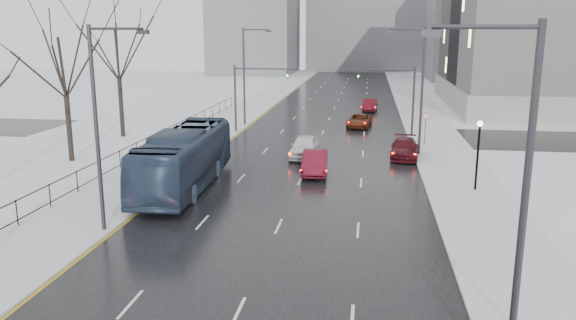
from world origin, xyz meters
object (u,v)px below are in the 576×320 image
at_px(sedan_right_near, 315,162).
at_px(sedan_right_distant, 370,105).
at_px(tree_park_d, 72,162).
at_px(no_uturn_sign, 426,120).
at_px(sedan_right_far, 404,148).
at_px(streetlight_l_near, 100,120).
at_px(sedan_center_near, 305,146).
at_px(streetlight_l_far, 246,72).
at_px(mast_signal_right, 402,93).
at_px(lamppost_r_mid, 478,145).
at_px(bus, 185,158).
at_px(streetlight_r_near, 516,193).
at_px(sedan_right_cross, 359,121).
at_px(streetlight_r_mid, 419,85).
at_px(mast_signal_left, 246,91).
at_px(tree_park_e, 123,138).

distance_m(sedan_right_near, sedan_right_distant, 32.12).
distance_m(tree_park_d, sedan_right_distant, 38.11).
xyz_separation_m(no_uturn_sign, sedan_right_far, (-2.00, -5.07, -1.52)).
relative_size(sedan_right_far, sedan_right_distant, 1.13).
bearing_deg(no_uturn_sign, streetlight_l_near, -125.89).
height_order(no_uturn_sign, sedan_right_near, no_uturn_sign).
height_order(streetlight_l_near, sedan_center_near, streetlight_l_near).
xyz_separation_m(streetlight_l_near, streetlight_l_far, (0.00, 32.00, 0.00)).
xyz_separation_m(streetlight_l_far, mast_signal_right, (15.49, -4.00, -1.51)).
bearing_deg(sedan_right_distant, lamppost_r_mid, -74.58).
height_order(bus, sedan_center_near, bus).
xyz_separation_m(tree_park_d, streetlight_r_near, (25.97, -24.00, 5.62)).
bearing_deg(sedan_right_far, sedan_center_near, -168.85).
bearing_deg(sedan_right_cross, sedan_right_distant, 91.20).
bearing_deg(no_uturn_sign, bus, -136.14).
xyz_separation_m(lamppost_r_mid, sedan_right_cross, (-7.57, 22.76, -2.23)).
xyz_separation_m(streetlight_r_mid, sedan_center_near, (-8.67, -1.98, -4.72)).
height_order(streetlight_r_near, mast_signal_left, streetlight_r_near).
bearing_deg(mast_signal_left, lamppost_r_mid, -44.48).
height_order(streetlight_r_near, sedan_right_cross, streetlight_r_near).
xyz_separation_m(tree_park_e, streetlight_l_far, (10.03, 8.00, 5.62)).
height_order(streetlight_l_far, mast_signal_left, streetlight_l_far).
relative_size(tree_park_d, streetlight_l_near, 1.25).
height_order(streetlight_r_near, streetlight_l_far, same).
bearing_deg(sedan_center_near, sedan_right_distant, 81.30).
xyz_separation_m(streetlight_r_near, no_uturn_sign, (1.03, 34.00, -3.32)).
bearing_deg(bus, streetlight_l_far, 90.43).
xyz_separation_m(mast_signal_right, sedan_right_cross, (-3.90, 4.77, -3.40)).
xyz_separation_m(streetlight_l_near, no_uturn_sign, (17.37, 24.00, -3.32)).
distance_m(no_uturn_sign, sedan_right_cross, 10.61).
distance_m(streetlight_l_near, streetlight_l_far, 32.00).
bearing_deg(sedan_right_far, streetlight_r_mid, 52.44).
xyz_separation_m(streetlight_l_near, sedan_center_near, (7.67, 18.02, -4.72)).
relative_size(streetlight_l_near, streetlight_l_far, 1.00).
height_order(mast_signal_right, sedan_center_near, mast_signal_right).
distance_m(streetlight_l_far, mast_signal_right, 16.07).
xyz_separation_m(streetlight_r_near, sedan_right_distant, (-3.67, 54.90, -4.83)).
distance_m(tree_park_e, sedan_center_near, 18.70).
bearing_deg(mast_signal_left, streetlight_r_near, -67.82).
bearing_deg(sedan_right_far, lamppost_r_mid, -62.50).
relative_size(no_uturn_sign, sedan_right_far, 0.53).
xyz_separation_m(lamppost_r_mid, sedan_right_far, (-3.80, 8.93, -2.16)).
distance_m(sedan_right_near, sedan_right_cross, 19.95).
distance_m(streetlight_l_near, lamppost_r_mid, 21.78).
xyz_separation_m(mast_signal_left, sedan_right_near, (8.11, -15.00, -3.27)).
distance_m(no_uturn_sign, sedan_right_distant, 21.47).
bearing_deg(sedan_right_near, bus, -152.61).
xyz_separation_m(tree_park_d, sedan_center_near, (17.30, 4.02, 0.89)).
distance_m(streetlight_l_near, sedan_center_near, 20.15).
bearing_deg(sedan_right_distant, streetlight_r_near, -81.31).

